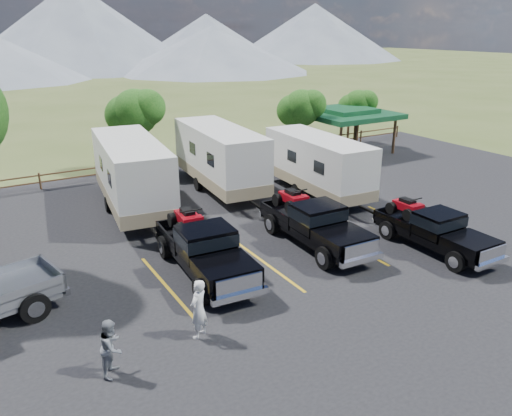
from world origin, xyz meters
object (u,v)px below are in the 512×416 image
rig_right (433,229)px  trailer_center (220,158)px  rig_left (204,247)px  rig_center (314,222)px  person_b (112,347)px  pavilion (346,114)px  trailer_right (317,165)px  trailer_left (132,175)px  person_a (199,309)px

rig_right → trailer_center: size_ratio=0.55×
rig_left → rig_right: bearing=-14.1°
rig_center → person_b: rig_center is taller
trailer_center → pavilion: bearing=22.0°
rig_right → trailer_right: trailer_right is taller
trailer_center → rig_right: bearing=-66.7°
trailer_left → person_b: bearing=-103.0°
rig_center → trailer_center: 8.89m
rig_center → rig_right: (3.95, -2.88, -0.10)m
trailer_left → person_a: 11.82m
trailer_left → rig_left: bearing=-81.7°
trailer_right → person_a: size_ratio=4.96×
rig_center → person_a: bearing=-150.0°
rig_right → trailer_left: trailer_left is taller
trailer_right → person_a: bearing=-137.9°
trailer_center → trailer_right: (4.11, -3.56, -0.16)m
trailer_right → person_a: (-11.17, -8.98, -0.74)m
rig_center → pavilion: bearing=47.7°
rig_right → trailer_center: bearing=108.7°
rig_right → person_a: person_a is taller
pavilion → rig_left: 21.46m
rig_right → trailer_left: 14.21m
trailer_center → person_b: bearing=-121.9°
rig_left → rig_right: rig_left is taller
pavilion → rig_center: 17.65m
pavilion → rig_left: size_ratio=0.97×
trailer_left → person_b: 12.85m
rig_center → person_a: rig_center is taller
person_a → trailer_center: bearing=-151.4°
person_a → person_b: bearing=-24.3°
rig_left → person_b: rig_left is taller
person_b → pavilion: bearing=-16.5°
trailer_left → trailer_right: trailer_left is taller
trailer_center → person_a: bearing=-114.3°
trailer_right → person_b: bearing=-142.7°
pavilion → trailer_left: (-17.48, -4.59, -0.89)m
person_b → rig_center: bearing=-30.8°
pavilion → trailer_right: trailer_right is taller
rig_right → rig_left: bearing=162.5°
trailer_left → person_a: (-1.77, -11.65, -0.92)m
rig_right → person_b: bearing=-174.6°
rig_center → trailer_left: (-5.20, 7.96, 0.86)m
trailer_right → trailer_left: bearing=167.4°
pavilion → person_a: size_ratio=3.33×
rig_left → rig_center: (5.05, -0.04, -0.01)m
rig_left → rig_center: 5.05m
pavilion → person_b: 27.56m
rig_center → trailer_left: size_ratio=0.61×
rig_center → trailer_right: trailer_right is taller
trailer_center → person_a: size_ratio=5.45×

